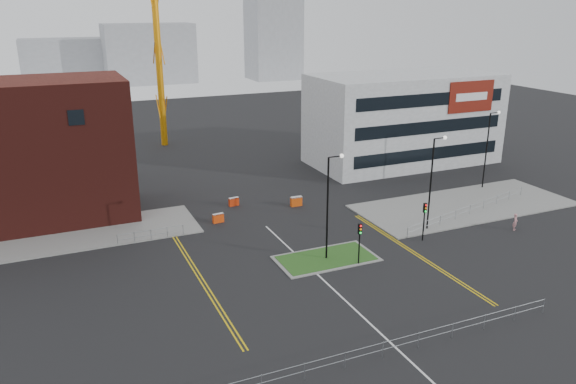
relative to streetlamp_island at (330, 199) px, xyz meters
name	(u,v)px	position (x,y,z in m)	size (l,w,h in m)	color
ground	(353,307)	(-2.22, -8.00, -5.41)	(200.00, 200.00, 0.00)	black
pavement_left	(45,240)	(-22.22, 14.00, -5.35)	(28.00, 8.00, 0.12)	slate
pavement_right	(465,205)	(19.78, 6.00, -5.35)	(24.00, 10.00, 0.12)	slate
island_kerb	(326,258)	(-0.22, 0.00, -5.37)	(8.60, 4.60, 0.08)	slate
grass_island	(326,258)	(-0.22, 0.00, -5.35)	(8.00, 4.00, 0.12)	#29521B
brick_building	(1,157)	(-25.19, 20.00, 1.44)	(24.20, 10.07, 14.24)	#4A1712
office_block	(403,119)	(23.79, 23.97, 0.59)	(25.00, 12.20, 12.00)	#AAADAF
streetlamp_island	(330,199)	(0.00, 0.00, 0.00)	(1.46, 0.36, 9.18)	black
streetlamp_right_near	(433,176)	(12.00, 2.00, 0.00)	(1.46, 0.36, 9.18)	black
streetlamp_right_far	(489,144)	(26.00, 10.00, 0.00)	(1.46, 0.36, 9.18)	black
traffic_light_island	(360,236)	(1.78, -2.02, -2.85)	(0.28, 0.33, 3.65)	black
traffic_light_right	(425,214)	(9.78, -0.02, -2.85)	(0.28, 0.33, 3.65)	black
railing_front	(401,341)	(-2.22, -14.00, -4.63)	(24.05, 0.05, 1.10)	gray
railing_left	(151,233)	(-13.22, 10.00, -4.67)	(6.05, 0.05, 1.10)	gray
railing_right	(470,208)	(18.28, 3.50, -4.63)	(19.05, 5.05, 1.10)	gray
centre_line	(339,295)	(-2.22, -6.00, -5.41)	(0.15, 30.00, 0.01)	silver
yellow_left_a	(195,272)	(-11.22, 2.00, -5.41)	(0.12, 24.00, 0.01)	gold
yellow_left_b	(198,272)	(-10.92, 2.00, -5.41)	(0.12, 24.00, 0.01)	gold
yellow_right_a	(413,253)	(7.28, -2.00, -5.41)	(0.12, 20.00, 0.01)	gold
yellow_right_b	(416,253)	(7.58, -2.00, -5.41)	(0.12, 20.00, 0.01)	gold
skyline_b	(149,54)	(7.78, 122.00, 2.59)	(24.00, 12.00, 16.00)	gray
skyline_c	(273,30)	(42.78, 117.00, 8.59)	(14.00, 12.00, 28.00)	gray
skyline_d	(78,60)	(-10.22, 132.00, 0.59)	(30.00, 12.00, 12.00)	gray
pedestrian	(515,222)	(19.47, -1.49, -4.57)	(0.61, 0.40, 1.68)	#C98286
barrier_left	(234,201)	(-3.22, 16.00, -4.91)	(1.14, 0.50, 0.93)	red
barrier_mid	(218,218)	(-6.22, 11.90, -4.90)	(1.15, 0.48, 0.94)	#DB3E0C
barrier_right	(296,201)	(2.95, 13.21, -4.84)	(1.27, 0.46, 1.06)	#D7470B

